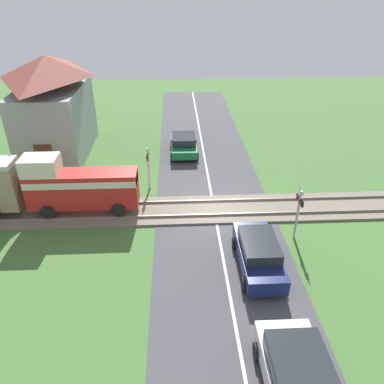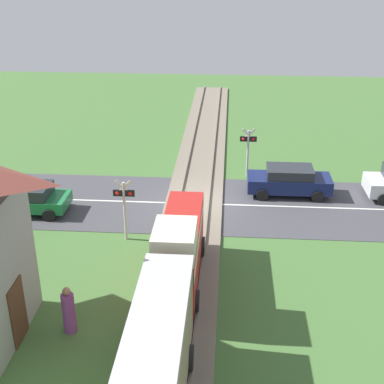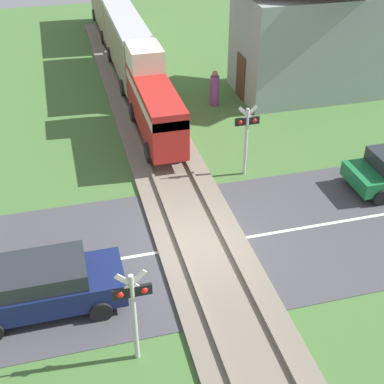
% 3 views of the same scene
% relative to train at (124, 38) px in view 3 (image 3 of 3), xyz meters
% --- Properties ---
extents(ground_plane, '(60.00, 60.00, 0.00)m').
position_rel_train_xyz_m(ground_plane, '(0.00, -15.00, -1.89)').
color(ground_plane, '#426B33').
extents(road_surface, '(48.00, 6.40, 0.02)m').
position_rel_train_xyz_m(road_surface, '(0.00, -15.00, -1.88)').
color(road_surface, '#424247').
rests_on(road_surface, ground_plane).
extents(track_bed, '(2.80, 48.00, 0.24)m').
position_rel_train_xyz_m(track_bed, '(0.00, -15.00, -1.82)').
color(track_bed, '#756B5B').
rests_on(track_bed, ground_plane).
extents(train, '(1.58, 21.48, 3.18)m').
position_rel_train_xyz_m(train, '(0.00, 0.00, 0.00)').
color(train, red).
rests_on(train, track_bed).
extents(car_near_crossing, '(4.18, 1.83, 1.49)m').
position_rel_train_xyz_m(car_near_crossing, '(-4.72, -16.44, -1.10)').
color(car_near_crossing, '#141E4C').
rests_on(car_near_crossing, ground_plane).
extents(crossing_signal_west_approach, '(0.90, 0.18, 2.76)m').
position_rel_train_xyz_m(crossing_signal_west_approach, '(-2.67, -18.69, -0.10)').
color(crossing_signal_west_approach, '#B7B7B7').
rests_on(crossing_signal_west_approach, ground_plane).
extents(crossing_signal_east_approach, '(0.90, 0.18, 2.76)m').
position_rel_train_xyz_m(crossing_signal_east_approach, '(2.67, -11.31, -0.10)').
color(crossing_signal_east_approach, '#B7B7B7').
rests_on(crossing_signal_east_approach, ground_plane).
extents(station_building, '(7.76, 4.45, 6.80)m').
position_rel_train_xyz_m(station_building, '(8.41, -4.61, 1.42)').
color(station_building, gray).
rests_on(station_building, ground_plane).
extents(pedestrian_by_station, '(0.42, 0.42, 1.68)m').
position_rel_train_xyz_m(pedestrian_by_station, '(3.36, -5.13, -1.12)').
color(pedestrian_by_station, '#7F3D84').
rests_on(pedestrian_by_station, ground_plane).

